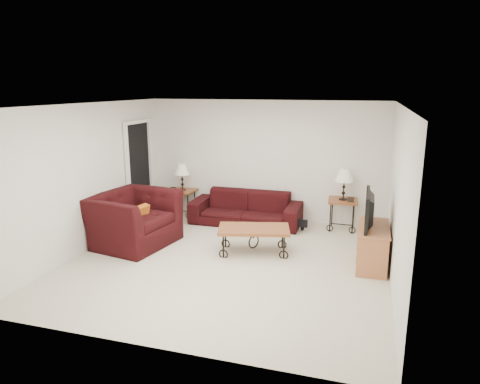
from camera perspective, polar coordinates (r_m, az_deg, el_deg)
name	(u,v)px	position (r m, az deg, el deg)	size (l,w,h in m)	color
ground	(228,262)	(7.14, -1.62, -9.11)	(5.00, 5.00, 0.00)	beige
wall_back	(264,161)	(9.12, 3.23, 4.11)	(5.00, 0.02, 2.50)	silver
wall_front	(151,240)	(4.54, -11.62, -6.15)	(5.00, 0.02, 2.50)	silver
wall_left	(89,177)	(7.89, -19.23, 1.83)	(0.02, 5.00, 2.50)	silver
wall_right	(397,198)	(6.45, 19.93, -0.76)	(0.02, 5.00, 2.50)	silver
ceiling	(227,105)	(6.59, -1.77, 11.36)	(5.00, 5.00, 0.00)	white
doorway	(139,173)	(9.27, -13.09, 2.49)	(0.08, 0.94, 2.04)	black
sofa	(246,208)	(8.93, 0.76, -2.14)	(2.25, 0.88, 0.66)	black
side_table_left	(183,203)	(9.60, -7.49, -1.40)	(0.52, 0.52, 0.57)	brown
side_table_right	(342,215)	(8.81, 13.26, -2.89)	(0.56, 0.56, 0.61)	brown
lamp_left	(182,177)	(9.47, -7.60, 1.94)	(0.32, 0.32, 0.57)	black
lamp_right	(344,184)	(8.66, 13.48, 0.98)	(0.35, 0.35, 0.61)	black
photo_frame_left	(173,189)	(9.45, -8.75, 0.40)	(0.11, 0.02, 0.10)	black
photo_frame_right	(351,199)	(8.57, 14.33, -0.96)	(0.12, 0.02, 0.10)	black
coffee_table	(254,240)	(7.43, 1.81, -6.34)	(1.19, 0.64, 0.45)	brown
armchair	(133,219)	(7.99, -13.86, -3.47)	(1.43, 1.25, 0.93)	black
throw_pillow	(139,218)	(7.86, -13.12, -3.29)	(0.42, 0.11, 0.42)	#B34B16
tv_stand	(372,246)	(7.19, 16.96, -6.81)	(0.45, 1.07, 0.64)	#A5613D
television	(374,210)	(7.01, 17.14, -2.23)	(0.96, 0.13, 0.55)	black
backpack	(303,219)	(8.62, 8.22, -3.59)	(0.35, 0.27, 0.45)	black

